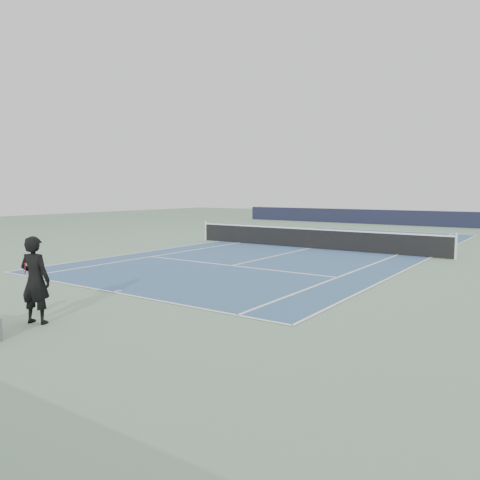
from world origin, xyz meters
The scene contains 5 objects.
ground centered at (0.00, 0.00, 0.00)m, with size 80.00×80.00×0.00m, color gray.
court_surface centered at (0.00, 0.00, 0.01)m, with size 10.97×23.77×0.01m, color #365981.
tennis_net centered at (0.00, 0.00, 0.50)m, with size 12.90×0.10×1.07m.
windscreen_far centered at (0.00, 17.88, 0.60)m, with size 30.00×0.25×1.20m, color black.
tennis_player centered at (1.04, -14.73, 0.91)m, with size 0.86×0.69×1.82m.
Camera 1 is at (9.89, -20.08, 2.73)m, focal length 35.00 mm.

